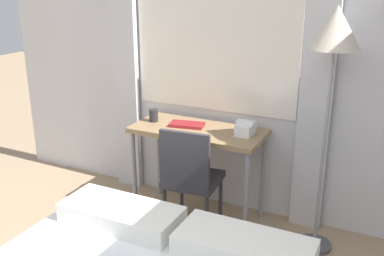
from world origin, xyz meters
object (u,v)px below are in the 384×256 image
at_px(telephone, 245,129).
at_px(mug, 154,115).
at_px(desk, 198,138).
at_px(desk_chair, 190,175).
at_px(book, 187,124).
at_px(standing_lamp, 334,45).

relative_size(telephone, mug, 1.69).
distance_m(desk, desk_chair, 0.33).
bearing_deg(telephone, desk_chair, -137.76).
bearing_deg(book, mug, -177.48).
bearing_deg(desk, telephone, 4.82).
relative_size(desk, desk_chair, 1.21).
xyz_separation_m(book, mug, (-0.30, -0.01, 0.04)).
xyz_separation_m(desk, mug, (-0.41, 0.00, 0.13)).
bearing_deg(standing_lamp, desk_chair, -166.18).
distance_m(desk, book, 0.14).
xyz_separation_m(telephone, book, (-0.49, -0.02, -0.04)).
bearing_deg(telephone, mug, -177.87).
distance_m(standing_lamp, mug, 1.54).
height_order(telephone, mug, telephone).
distance_m(desk_chair, book, 0.44).
relative_size(desk_chair, book, 2.97).
distance_m(telephone, book, 0.49).
relative_size(desk, book, 3.58).
relative_size(desk, telephone, 6.03).
distance_m(standing_lamp, book, 1.30).
xyz_separation_m(desk_chair, standing_lamp, (0.92, 0.23, 1.01)).
xyz_separation_m(desk, desk_chair, (0.06, -0.26, -0.20)).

